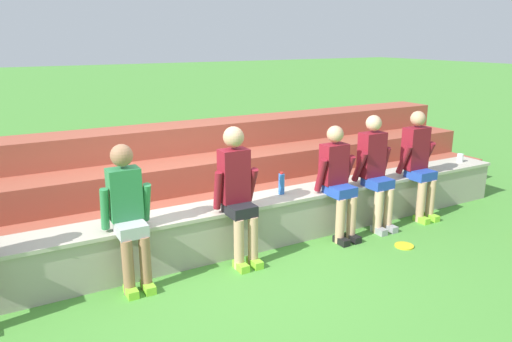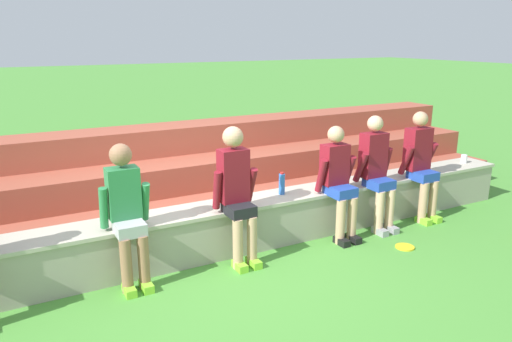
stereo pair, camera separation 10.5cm
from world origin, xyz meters
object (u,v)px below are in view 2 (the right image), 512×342
Objects in this scene: water_bottle_mid_left at (282,184)px; person_left_of_center at (127,211)px; person_far_right at (377,170)px; plastic_cup_left_end at (464,159)px; person_center at (237,191)px; person_right_of_center at (338,180)px; person_rightmost_edge at (421,162)px; frisbee at (405,247)px.

person_left_of_center is at bearing -172.16° from water_bottle_mid_left.
person_far_right is 11.51× the size of plastic_cup_left_end.
person_center is 11.80× the size of plastic_cup_left_end.
person_right_of_center is 10.91× the size of plastic_cup_left_end.
person_left_of_center is 5.12m from plastic_cup_left_end.
person_rightmost_edge is at bearing -8.39° from water_bottle_mid_left.
person_far_right is 1.26m from water_bottle_mid_left.
plastic_cup_left_end is at bearing 2.71° from person_left_of_center.
person_right_of_center is 5.04× the size of water_bottle_mid_left.
person_right_of_center reaches higher than frisbee.
person_far_right reaches higher than person_right_of_center.
water_bottle_mid_left is (1.93, 0.27, -0.08)m from person_left_of_center.
person_left_of_center is 2.53m from person_right_of_center.
person_rightmost_edge is at bearing 0.94° from person_right_of_center.
person_far_right is 1.00× the size of person_rightmost_edge.
frisbee is (1.87, -0.66, -0.80)m from person_center.
person_far_right is at bearing -172.19° from plastic_cup_left_end.
water_bottle_mid_left is at bearing 22.36° from person_center.
water_bottle_mid_left is (-1.22, 0.29, -0.09)m from person_far_right.
water_bottle_mid_left is 3.19m from plastic_cup_left_end.
person_right_of_center is at bearing -1.16° from person_left_of_center.
plastic_cup_left_end is at bearing 7.81° from person_far_right.
person_far_right is at bearing -0.51° from person_left_of_center.
person_left_of_center is at bearing 179.49° from person_far_right.
person_far_right is 5.32× the size of water_bottle_mid_left.
person_center is 2.14m from frisbee.
person_left_of_center is at bearing -177.29° from plastic_cup_left_end.
person_center is 6.71× the size of frisbee.
person_far_right is (3.15, -0.03, 0.01)m from person_left_of_center.
person_rightmost_edge reaches higher than plastic_cup_left_end.
frisbee is (-2.07, -0.95, -0.61)m from plastic_cup_left_end.
person_left_of_center is at bearing 166.97° from frisbee.
person_center is at bearing -179.45° from person_far_right.
person_right_of_center is 1.10m from frisbee.
person_rightmost_edge is 11.48× the size of plastic_cup_left_end.
plastic_cup_left_end is (5.11, 0.24, -0.14)m from person_left_of_center.
person_left_of_center reaches higher than plastic_cup_left_end.
person_left_of_center is 3.15m from person_far_right.
person_rightmost_edge reaches higher than person_left_of_center.
person_right_of_center is (1.36, -0.00, -0.07)m from person_center.
person_rightmost_edge is at bearing -0.05° from person_far_right.
person_rightmost_edge reaches higher than person_right_of_center.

